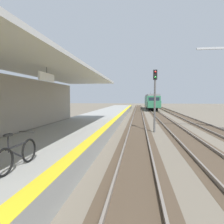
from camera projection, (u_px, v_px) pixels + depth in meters
name	position (u px, v px, depth m)	size (l,w,h in m)	color
station_platform	(86.00, 126.00, 16.43)	(5.00, 80.00, 0.91)	#999993
track_pair_nearest_platform	(138.00, 126.00, 19.81)	(2.34, 120.00, 0.16)	#4C3D2D
track_pair_middle	(172.00, 126.00, 19.34)	(2.34, 120.00, 0.16)	#4C3D2D
track_pair_far_side	(207.00, 127.00, 18.87)	(2.34, 120.00, 0.16)	#4C3D2D
approaching_train	(151.00, 101.00, 50.43)	(2.93, 19.60, 4.76)	#286647
bicycle_beside_commuter	(18.00, 155.00, 5.29)	(0.48, 1.82, 1.04)	black
rail_signal_post	(155.00, 94.00, 15.90)	(0.32, 0.34, 5.20)	#4C4C4C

